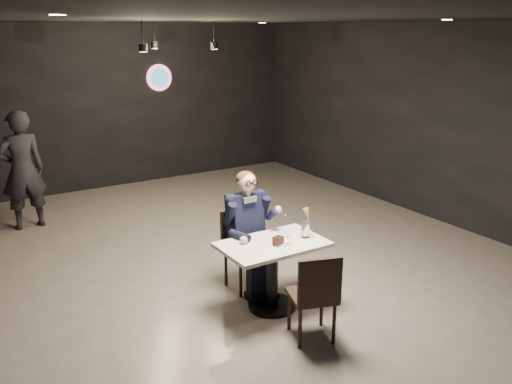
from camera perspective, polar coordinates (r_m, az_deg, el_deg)
floor at (r=6.94m, az=-1.37°, el=-7.84°), size 9.00×9.00×0.00m
wall_sign at (r=10.72m, az=-10.17°, el=11.77°), size 0.50×0.06×0.50m
pendant_lights at (r=8.10m, az=-9.06°, el=16.50°), size 1.40×1.20×0.36m
main_table at (r=5.84m, az=1.73°, el=-8.77°), size 1.10×0.70×0.75m
chair_far at (r=6.23m, az=-1.08°, el=-6.22°), size 0.42×0.46×0.92m
chair_near at (r=5.31m, az=5.91°, el=-10.61°), size 0.54×0.57×0.92m
seated_man at (r=6.13m, az=-1.09°, el=-3.98°), size 0.60×0.80×1.44m
dessert_plate at (r=5.68m, az=2.73°, el=-5.34°), size 0.22×0.22×0.01m
cake_slice at (r=5.61m, az=2.34°, el=-5.15°), size 0.12×0.11×0.07m
mint_leaf at (r=5.61m, az=3.38°, el=-4.71°), size 0.06×0.04×0.01m
sundae_glass at (r=5.82m, az=5.21°, el=-3.84°), size 0.09×0.09×0.20m
wafer_cone at (r=5.79m, az=5.42°, el=-2.38°), size 0.09×0.09×0.14m
passerby at (r=8.72m, az=-23.39°, el=2.12°), size 0.68×0.47×1.78m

